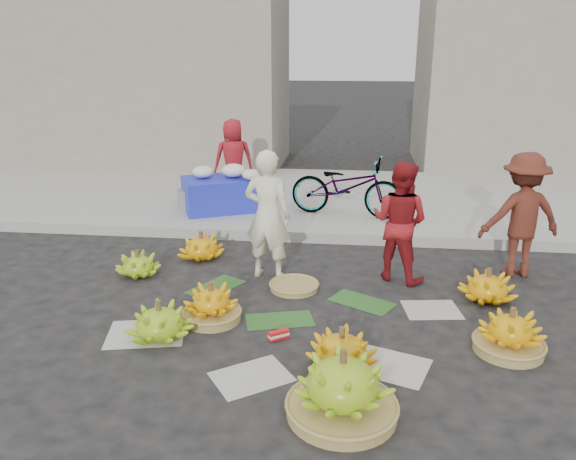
# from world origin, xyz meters

# --- Properties ---
(ground) EXTENTS (80.00, 80.00, 0.00)m
(ground) POSITION_xyz_m (0.00, 0.00, 0.00)
(ground) COLOR black
(ground) RESTS_ON ground
(curb) EXTENTS (40.00, 0.25, 0.15)m
(curb) POSITION_xyz_m (0.00, 2.20, 0.07)
(curb) COLOR gray
(curb) RESTS_ON ground
(sidewalk) EXTENTS (40.00, 4.00, 0.12)m
(sidewalk) POSITION_xyz_m (0.00, 4.30, 0.06)
(sidewalk) COLOR gray
(sidewalk) RESTS_ON ground
(building_left) EXTENTS (6.00, 3.00, 4.00)m
(building_left) POSITION_xyz_m (-4.00, 7.20, 2.00)
(building_left) COLOR gray
(building_left) RESTS_ON sidewalk
(building_right) EXTENTS (5.00, 3.00, 5.00)m
(building_right) POSITION_xyz_m (4.50, 7.70, 2.50)
(building_right) COLOR gray
(building_right) RESTS_ON sidewalk
(newspaper_scatter) EXTENTS (3.20, 1.80, 0.00)m
(newspaper_scatter) POSITION_xyz_m (0.00, -0.80, 0.00)
(newspaper_scatter) COLOR beige
(newspaper_scatter) RESTS_ON ground
(banana_leaves) EXTENTS (2.00, 1.00, 0.00)m
(banana_leaves) POSITION_xyz_m (-0.10, 0.20, 0.00)
(banana_leaves) COLOR #20521B
(banana_leaves) RESTS_ON ground
(banana_bunch_0) EXTENTS (0.56, 0.56, 0.40)m
(banana_bunch_0) POSITION_xyz_m (-0.75, -0.26, 0.16)
(banana_bunch_0) COLOR olive
(banana_bunch_0) RESTS_ON ground
(banana_bunch_1) EXTENTS (0.66, 0.66, 0.37)m
(banana_bunch_1) POSITION_xyz_m (-1.14, -0.66, 0.16)
(banana_bunch_1) COLOR #75AB18
(banana_bunch_1) RESTS_ON ground
(banana_bunch_2) EXTENTS (0.80, 0.80, 0.53)m
(banana_bunch_2) POSITION_xyz_m (0.53, -1.60, 0.23)
(banana_bunch_2) COLOR olive
(banana_bunch_2) RESTS_ON ground
(banana_bunch_3) EXTENTS (0.77, 0.77, 0.37)m
(banana_bunch_3) POSITION_xyz_m (0.51, -0.98, 0.16)
(banana_bunch_3) COLOR #EEAD0B
(banana_bunch_3) RESTS_ON ground
(banana_bunch_4) EXTENTS (0.59, 0.59, 0.42)m
(banana_bunch_4) POSITION_xyz_m (1.96, -0.55, 0.18)
(banana_bunch_4) COLOR olive
(banana_bunch_4) RESTS_ON ground
(banana_bunch_5) EXTENTS (0.71, 0.71, 0.36)m
(banana_bunch_5) POSITION_xyz_m (2.00, 0.51, 0.16)
(banana_bunch_5) COLOR #EEAD0B
(banana_bunch_5) RESTS_ON ground
(banana_bunch_6) EXTENTS (0.63, 0.63, 0.32)m
(banana_bunch_6) POSITION_xyz_m (-1.87, 0.73, 0.14)
(banana_bunch_6) COLOR #75AB18
(banana_bunch_6) RESTS_ON ground
(banana_bunch_7) EXTENTS (0.71, 0.71, 0.35)m
(banana_bunch_7) POSITION_xyz_m (-1.28, 1.36, 0.15)
(banana_bunch_7) COLOR #EEAD0B
(banana_bunch_7) RESTS_ON ground
(basket_spare) EXTENTS (0.53, 0.53, 0.06)m
(basket_spare) POSITION_xyz_m (-0.04, 0.56, 0.03)
(basket_spare) COLOR olive
(basket_spare) RESTS_ON ground
(incense_stack) EXTENTS (0.20, 0.16, 0.08)m
(incense_stack) POSITION_xyz_m (-0.06, -0.57, 0.04)
(incense_stack) COLOR red
(incense_stack) RESTS_ON ground
(vendor_cream) EXTENTS (0.61, 0.47, 1.48)m
(vendor_cream) POSITION_xyz_m (-0.37, 0.88, 0.74)
(vendor_cream) COLOR #F2EECB
(vendor_cream) RESTS_ON ground
(vendor_red) EXTENTS (0.83, 0.77, 1.36)m
(vendor_red) POSITION_xyz_m (1.10, 0.99, 0.68)
(vendor_red) COLOR #A8191B
(vendor_red) RESTS_ON ground
(man_striped) EXTENTS (1.02, 0.71, 1.44)m
(man_striped) POSITION_xyz_m (2.47, 1.26, 0.72)
(man_striped) COLOR maroon
(man_striped) RESTS_ON ground
(flower_table) EXTENTS (1.41, 1.19, 0.70)m
(flower_table) POSITION_xyz_m (-1.39, 3.17, 0.41)
(flower_table) COLOR #1C22B9
(flower_table) RESTS_ON sidewalk
(grey_bucket) EXTENTS (0.29, 0.29, 0.33)m
(grey_bucket) POSITION_xyz_m (-1.95, 3.05, 0.28)
(grey_bucket) COLOR slate
(grey_bucket) RESTS_ON sidewalk
(flower_vendor) EXTENTS (0.75, 0.61, 1.32)m
(flower_vendor) POSITION_xyz_m (-1.38, 3.86, 0.78)
(flower_vendor) COLOR #A8191B
(flower_vendor) RESTS_ON sidewalk
(bicycle) EXTENTS (0.91, 1.77, 0.89)m
(bicycle) POSITION_xyz_m (0.49, 3.06, 0.56)
(bicycle) COLOR gray
(bicycle) RESTS_ON sidewalk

